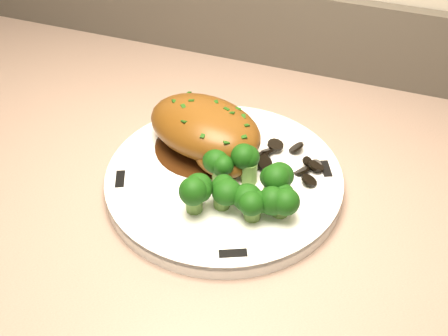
% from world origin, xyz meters
% --- Properties ---
extents(plate, '(0.35, 0.35, 0.02)m').
position_xyz_m(plate, '(-0.27, 1.70, 0.85)').
color(plate, white).
rests_on(plate, counter).
extents(rim_accent_0, '(0.02, 0.03, 0.00)m').
position_xyz_m(rim_accent_0, '(-0.16, 1.75, 0.86)').
color(rim_accent_0, black).
rests_on(rim_accent_0, plate).
extents(rim_accent_1, '(0.03, 0.02, 0.00)m').
position_xyz_m(rim_accent_1, '(-0.32, 1.81, 0.86)').
color(rim_accent_1, black).
rests_on(rim_accent_1, plate).
extents(rim_accent_2, '(0.02, 0.03, 0.00)m').
position_xyz_m(rim_accent_2, '(-0.38, 1.65, 0.86)').
color(rim_accent_2, black).
rests_on(rim_accent_2, plate).
extents(rim_accent_3, '(0.03, 0.02, 0.00)m').
position_xyz_m(rim_accent_3, '(-0.22, 1.59, 0.86)').
color(rim_accent_3, black).
rests_on(rim_accent_3, plate).
extents(gravy_pool, '(0.12, 0.12, 0.00)m').
position_xyz_m(gravy_pool, '(-0.31, 1.74, 0.86)').
color(gravy_pool, '#341909').
rests_on(gravy_pool, plate).
extents(chicken_breast, '(0.17, 0.14, 0.06)m').
position_xyz_m(chicken_breast, '(-0.31, 1.74, 0.88)').
color(chicken_breast, brown).
rests_on(chicken_breast, plate).
extents(mushroom_pile, '(0.08, 0.06, 0.02)m').
position_xyz_m(mushroom_pile, '(-0.21, 1.74, 0.86)').
color(mushroom_pile, black).
rests_on(mushroom_pile, plate).
extents(broccoli_florets, '(0.12, 0.09, 0.04)m').
position_xyz_m(broccoli_florets, '(-0.24, 1.66, 0.88)').
color(broccoli_florets, olive).
rests_on(broccoli_florets, plate).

